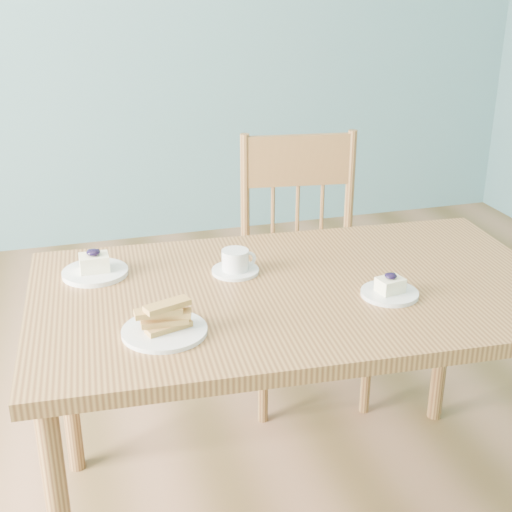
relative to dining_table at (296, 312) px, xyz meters
The scene contains 7 objects.
room 0.80m from the dining_table, 154.85° to the right, with size 5.01×5.01×2.71m.
dining_table is the anchor object (origin of this frame).
dining_chair 0.70m from the dining_table, 67.79° to the left, with size 0.48×0.46×0.94m.
cheesecake_plate_near 0.25m from the dining_table, 28.85° to the right, with size 0.14×0.14×0.06m.
cheesecake_plate_far 0.54m from the dining_table, 155.63° to the left, with size 0.17×0.17×0.07m.
coffee_cup 0.21m from the dining_table, 133.75° to the left, with size 0.13×0.13×0.06m.
biscotti_plate 0.41m from the dining_table, 158.07° to the right, with size 0.19×0.19×0.08m.
Camera 1 is at (-0.21, -1.39, 1.50)m, focal length 50.00 mm.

